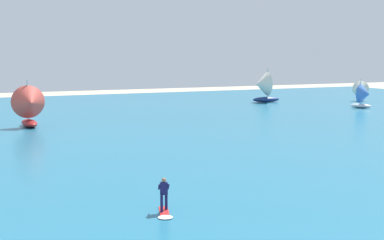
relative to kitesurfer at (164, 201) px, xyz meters
name	(u,v)px	position (x,y,z in m)	size (l,w,h in m)	color
ocean	(88,126)	(3.52, 31.34, -0.65)	(160.00, 90.00, 0.10)	#236B89
kitesurfer	(164,201)	(0.00, 0.00, 0.00)	(1.15, 2.03, 1.67)	red
sailboat_near_shore	(364,96)	(45.00, 32.72, 1.20)	(3.10, 3.50, 3.93)	white
sailboat_trailing	(30,106)	(-2.35, 32.55, 1.69)	(3.68, 4.33, 5.01)	maroon
sailboat_outermost	(360,91)	(53.05, 41.73, 1.20)	(3.51, 3.41, 3.93)	navy
sailboat_center_horizon	(263,87)	(36.61, 47.11, 2.00)	(5.00, 4.32, 5.69)	navy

